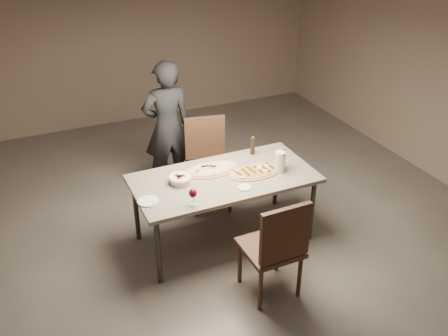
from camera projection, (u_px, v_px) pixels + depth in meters
name	position (u px, v px, depth m)	size (l,w,h in m)	color
room	(224.00, 116.00, 4.59)	(7.00, 7.00, 7.00)	#5E5650
dining_table	(224.00, 182.00, 4.94)	(1.80, 0.90, 0.75)	gray
zucchini_pizza	(255.00, 172.00, 4.97)	(0.55, 0.31, 0.05)	tan
ham_pizza	(212.00, 169.00, 5.01)	(0.57, 0.32, 0.04)	tan
bread_basket	(180.00, 179.00, 4.78)	(0.22, 0.22, 0.08)	beige
oil_dish	(245.00, 187.00, 4.72)	(0.13, 0.13, 0.01)	white
pepper_mill_left	(253.00, 146.00, 5.29)	(0.05, 0.05, 0.21)	black
pepper_mill_right	(283.00, 159.00, 5.02)	(0.06, 0.06, 0.22)	black
carafe	(280.00, 162.00, 4.95)	(0.11, 0.11, 0.22)	silver
wine_glass	(193.00, 194.00, 4.42)	(0.07, 0.07, 0.17)	silver
side_plate	(148.00, 201.00, 4.51)	(0.19, 0.19, 0.01)	white
chair_near	(276.00, 245.00, 4.25)	(0.49, 0.49, 1.02)	#40271B
chair_far	(207.00, 158.00, 5.65)	(0.57, 0.57, 1.02)	#40271B
diner	(167.00, 127.00, 5.84)	(0.58, 0.38, 1.60)	black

